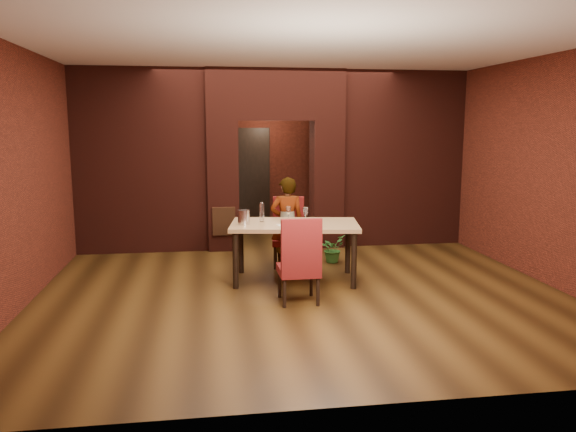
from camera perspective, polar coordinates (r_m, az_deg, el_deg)
name	(u,v)px	position (r m, az deg, el deg)	size (l,w,h in m)	color
floor	(292,275)	(8.47, 0.39, -6.01)	(8.00, 8.00, 0.00)	#452C11
ceiling	(292,55)	(8.23, 0.42, 16.02)	(7.00, 8.00, 0.04)	silver
wall_back	(264,154)	(12.16, -2.47, 6.30)	(7.00, 0.04, 3.20)	maroon
wall_front	(372,209)	(4.31, 8.49, 0.66)	(7.00, 0.04, 3.20)	maroon
wall_left	(39,171)	(8.41, -23.94, 4.16)	(0.04, 8.00, 3.20)	maroon
wall_right	(516,166)	(9.39, 22.11, 4.73)	(0.04, 8.00, 3.20)	maroon
pillar_left	(223,186)	(10.14, -6.64, 3.09)	(0.55, 0.55, 2.30)	maroon
pillar_right	(326,184)	(10.37, 3.93, 3.27)	(0.55, 0.55, 2.30)	maroon
lintel	(275,95)	(10.17, -1.33, 12.20)	(2.45, 0.55, 0.90)	maroon
wing_wall_left	(141,161)	(10.16, -14.71, 5.41)	(2.27, 0.35, 3.20)	maroon
wing_wall_right	(401,159)	(10.72, 11.39, 5.72)	(2.27, 0.35, 3.20)	maroon
vent_panel	(224,221)	(9.93, -6.53, -0.53)	(0.40, 0.03, 0.50)	brown
rear_door	(246,180)	(12.11, -4.31, 3.66)	(0.90, 0.08, 2.10)	black
rear_door_frame	(246,180)	(12.07, -4.30, 3.64)	(1.02, 0.04, 2.22)	black
dining_table	(295,252)	(8.09, 0.67, -3.66)	(1.80, 1.01, 0.84)	#A67C54
chair_far	(288,232)	(8.88, 0.04, -1.68)	(0.50, 0.50, 1.09)	maroon
chair_near	(298,259)	(7.10, 1.06, -4.43)	(0.50, 0.50, 1.11)	maroon
person_seated	(287,223)	(8.74, -0.10, -0.71)	(0.52, 0.34, 1.44)	white
wine_glass_a	(288,214)	(8.18, 0.04, 0.23)	(0.08, 0.08, 0.20)	white
wine_glass_b	(306,214)	(8.13, 1.84, 0.17)	(0.08, 0.08, 0.21)	white
wine_glass_c	(305,215)	(8.05, 1.79, 0.10)	(0.09, 0.09, 0.21)	white
tasting_sheet	(290,225)	(7.82, 0.20, -0.94)	(0.32, 0.23, 0.00)	white
wine_bucket	(244,217)	(7.90, -4.52, -0.13)	(0.17, 0.17, 0.20)	silver
water_bottle	(262,212)	(8.11, -2.68, 0.41)	(0.07, 0.07, 0.28)	silver
potted_plant	(332,249)	(9.22, 4.53, -3.31)	(0.41, 0.35, 0.45)	#2F702B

